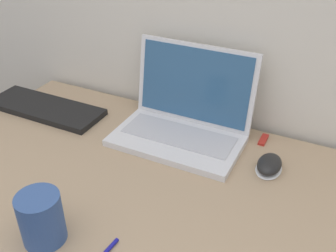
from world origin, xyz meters
The scene contains 5 objects.
laptop centered at (-0.09, 0.61, 0.83)m, with size 0.38×0.27×0.27m.
drink_cup centered at (-0.19, 0.10, 0.83)m, with size 0.09×0.09×0.12m.
computer_mouse centered at (0.20, 0.56, 0.79)m, with size 0.07×0.10×0.04m.
external_keyboard centered at (-0.58, 0.54, 0.78)m, with size 0.42×0.15×0.02m.
usb_stick centered at (0.15, 0.69, 0.78)m, with size 0.02×0.06×0.01m.
Camera 1 is at (0.33, -0.33, 1.44)m, focal length 42.00 mm.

